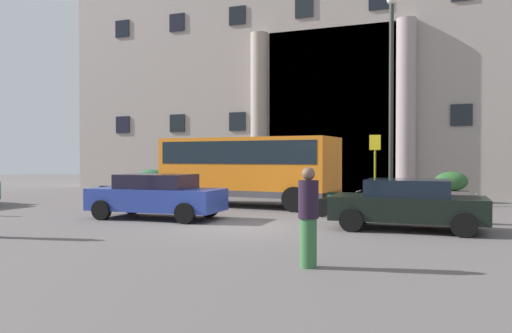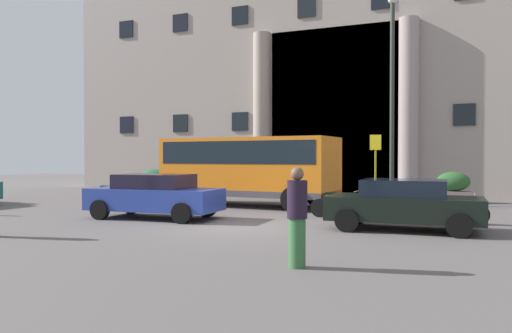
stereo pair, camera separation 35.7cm
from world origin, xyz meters
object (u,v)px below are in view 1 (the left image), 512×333
(hedge_planter_east, at_px, (302,183))
(parked_compact_extra, at_px, (408,204))
(hedge_planter_entrance_right, at_px, (151,181))
(parked_hatchback_near, at_px, (156,196))
(motorcycle_near_kerb, at_px, (340,204))
(pedestrian_man_red_shirt, at_px, (308,217))
(motorcycle_far_end, at_px, (109,195))
(lamppost_plaza_centre, at_px, (391,84))
(orange_minibus, at_px, (249,165))
(scooter_by_planter, at_px, (452,208))
(hedge_planter_far_west, at_px, (451,187))
(bus_stop_sign, at_px, (375,162))

(hedge_planter_east, height_order, parked_compact_extra, hedge_planter_east)
(hedge_planter_entrance_right, height_order, parked_hatchback_near, parked_hatchback_near)
(motorcycle_near_kerb, bearing_deg, hedge_planter_east, 119.53)
(pedestrian_man_red_shirt, bearing_deg, parked_compact_extra, -136.82)
(parked_hatchback_near, distance_m, motorcycle_far_end, 4.57)
(pedestrian_man_red_shirt, relative_size, lamppost_plaza_centre, 0.21)
(orange_minibus, bearing_deg, pedestrian_man_red_shirt, -58.48)
(hedge_planter_entrance_right, bearing_deg, parked_compact_extra, -33.02)
(scooter_by_planter, bearing_deg, lamppost_plaza_centre, 115.40)
(parked_compact_extra, xyz_separation_m, parked_hatchback_near, (-7.63, -0.46, 0.03))
(orange_minibus, xyz_separation_m, parked_compact_extra, (6.49, -4.38, -0.92))
(scooter_by_planter, distance_m, motorcycle_far_end, 12.53)
(motorcycle_far_end, distance_m, lamppost_plaza_centre, 12.17)
(orange_minibus, distance_m, motorcycle_far_end, 5.59)
(hedge_planter_entrance_right, distance_m, parked_compact_extra, 17.14)
(hedge_planter_far_west, bearing_deg, parked_compact_extra, -95.94)
(orange_minibus, height_order, bus_stop_sign, bus_stop_sign)
(hedge_planter_entrance_right, bearing_deg, motorcycle_far_end, -68.00)
(bus_stop_sign, relative_size, motorcycle_near_kerb, 1.47)
(parked_hatchback_near, height_order, lamppost_plaza_centre, lamppost_plaza_centre)
(parked_hatchback_near, relative_size, motorcycle_far_end, 2.25)
(hedge_planter_far_west, distance_m, lamppost_plaza_centre, 5.27)
(bus_stop_sign, bearing_deg, motorcycle_near_kerb, -95.26)
(bus_stop_sign, bearing_deg, orange_minibus, -156.79)
(motorcycle_near_kerb, bearing_deg, lamppost_plaza_centre, 84.35)
(hedge_planter_entrance_right, xyz_separation_m, parked_hatchback_near, (6.75, -9.80, 0.11))
(orange_minibus, xyz_separation_m, hedge_planter_east, (0.72, 4.98, -0.94))
(bus_stop_sign, bearing_deg, motorcycle_far_end, -155.76)
(parked_hatchback_near, height_order, scooter_by_planter, parked_hatchback_near)
(motorcycle_near_kerb, distance_m, lamppost_plaza_centre, 6.97)
(motorcycle_near_kerb, bearing_deg, parked_hatchback_near, -151.99)
(bus_stop_sign, bearing_deg, hedge_planter_east, 142.66)
(orange_minibus, xyz_separation_m, parked_hatchback_near, (-1.14, -4.84, -0.89))
(bus_stop_sign, relative_size, parked_compact_extra, 0.70)
(hedge_planter_east, bearing_deg, orange_minibus, -98.24)
(motorcycle_near_kerb, relative_size, scooter_by_planter, 0.94)
(hedge_planter_east, distance_m, parked_compact_extra, 10.99)
(hedge_planter_entrance_right, distance_m, motorcycle_far_end, 7.86)
(hedge_planter_entrance_right, bearing_deg, scooter_by_planter, -25.67)
(motorcycle_far_end, distance_m, pedestrian_man_red_shirt, 12.72)
(motorcycle_far_end, height_order, lamppost_plaza_centre, lamppost_plaza_centre)
(hedge_planter_far_west, xyz_separation_m, motorcycle_far_end, (-12.39, -7.15, -0.18))
(lamppost_plaza_centre, bearing_deg, orange_minibus, -151.69)
(orange_minibus, bearing_deg, parked_compact_extra, -30.78)
(parked_compact_extra, xyz_separation_m, pedestrian_man_red_shirt, (-1.19, -5.47, 0.20))
(orange_minibus, xyz_separation_m, hedge_planter_entrance_right, (-7.89, 4.96, -1.00))
(hedge_planter_entrance_right, distance_m, parked_hatchback_near, 11.90)
(parked_compact_extra, relative_size, scooter_by_planter, 1.98)
(bus_stop_sign, xyz_separation_m, parked_hatchback_near, (-5.78, -6.83, -1.01))
(hedge_planter_far_west, distance_m, scooter_by_planter, 7.30)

